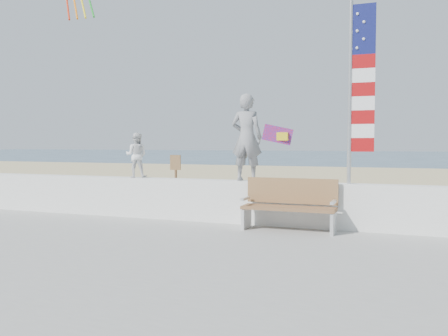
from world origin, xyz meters
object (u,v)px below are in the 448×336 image
at_px(adult, 247,138).
at_px(flag, 357,84).
at_px(child, 136,155).
at_px(bench, 290,204).

relative_size(adult, flag, 0.52).
height_order(child, bench, child).
xyz_separation_m(adult, bench, (1.02, -0.45, -1.30)).
bearing_deg(child, adult, 163.88).
height_order(adult, bench, adult).
height_order(child, flag, flag).
relative_size(bench, flag, 0.51).
bearing_deg(child, bench, 156.82).
xyz_separation_m(child, bench, (3.67, -0.45, -0.90)).
bearing_deg(adult, bench, 157.43).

